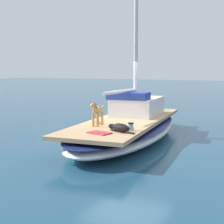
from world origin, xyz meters
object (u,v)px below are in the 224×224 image
object	(u,v)px
sailboat_main	(127,129)
coiled_rope	(98,122)
dog_black	(120,128)
deck_towel	(100,133)
dog_tan	(97,111)
deck_winch	(131,127)

from	to	relation	value
sailboat_main	coiled_rope	distance (m)	1.19
sailboat_main	coiled_rope	xyz separation A→B (m)	(-0.43, -1.06, 0.35)
sailboat_main	dog_black	distance (m)	2.20
sailboat_main	deck_towel	xyz separation A→B (m)	(0.43, -2.45, 0.34)
dog_tan	sailboat_main	bearing A→B (deg)	82.25
deck_winch	deck_towel	xyz separation A→B (m)	(-0.51, -0.73, -0.08)
sailboat_main	dog_black	world-z (taller)	dog_black
dog_black	sailboat_main	bearing A→B (deg)	111.02
dog_tan	dog_black	bearing A→B (deg)	-27.43
sailboat_main	dog_tan	xyz separation A→B (m)	(-0.21, -1.51, 0.75)
dog_black	deck_winch	bearing A→B (deg)	60.47
sailboat_main	deck_winch	size ratio (longest dim) A/B	35.70
dog_tan	dog_black	distance (m)	1.15
sailboat_main	coiled_rope	size ratio (longest dim) A/B	23.14
dog_black	coiled_rope	size ratio (longest dim) A/B	2.82
sailboat_main	deck_winch	distance (m)	2.00
dog_black	coiled_rope	xyz separation A→B (m)	(-1.21, 0.96, -0.08)
dog_tan	deck_towel	xyz separation A→B (m)	(0.63, -0.94, -0.41)
dog_tan	deck_towel	world-z (taller)	dog_tan
dog_black	deck_towel	distance (m)	0.56
coiled_rope	deck_towel	size ratio (longest dim) A/B	0.58
dog_tan	deck_towel	size ratio (longest dim) A/B	1.67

